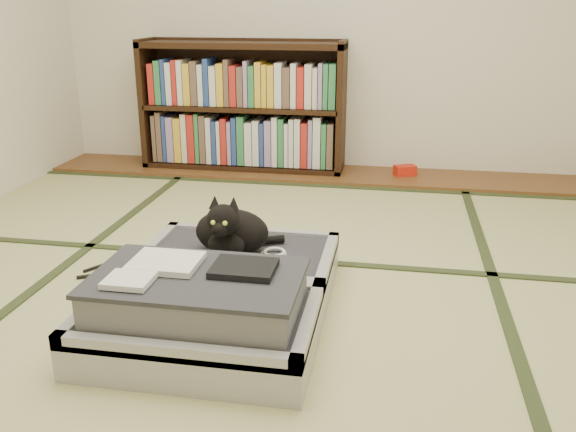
# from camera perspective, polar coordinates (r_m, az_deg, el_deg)

# --- Properties ---
(floor) EXTENTS (4.50, 4.50, 0.00)m
(floor) POSITION_cam_1_polar(r_m,az_deg,el_deg) (2.63, -2.44, -7.56)
(floor) COLOR #CBCA87
(floor) RESTS_ON ground
(wood_strip) EXTENTS (4.00, 0.50, 0.02)m
(wood_strip) POSITION_cam_1_polar(r_m,az_deg,el_deg) (4.48, 3.12, 3.99)
(wood_strip) COLOR brown
(wood_strip) RESTS_ON ground
(red_item) EXTENTS (0.17, 0.14, 0.07)m
(red_item) POSITION_cam_1_polar(r_m,az_deg,el_deg) (4.47, 10.89, 4.22)
(red_item) COLOR red
(red_item) RESTS_ON wood_strip
(tatami_borders) EXTENTS (4.00, 4.50, 0.01)m
(tatami_borders) POSITION_cam_1_polar(r_m,az_deg,el_deg) (3.07, -0.44, -3.41)
(tatami_borders) COLOR #2D381E
(tatami_borders) RESTS_ON ground
(bookcase) EXTENTS (1.49, 0.34, 0.96)m
(bookcase) POSITION_cam_1_polar(r_m,az_deg,el_deg) (4.56, -4.24, 9.92)
(bookcase) COLOR black
(bookcase) RESTS_ON wood_strip
(suitcase) EXTENTS (0.83, 1.11, 0.33)m
(suitcase) POSITION_cam_1_polar(r_m,az_deg,el_deg) (2.41, -6.65, -7.31)
(suitcase) COLOR #ACACB1
(suitcase) RESTS_ON floor
(cat) EXTENTS (0.37, 0.37, 0.30)m
(cat) POSITION_cam_1_polar(r_m,az_deg,el_deg) (2.61, -5.40, -1.46)
(cat) COLOR black
(cat) RESTS_ON suitcase
(cable_coil) EXTENTS (0.11, 0.11, 0.03)m
(cable_coil) POSITION_cam_1_polar(r_m,az_deg,el_deg) (2.63, -1.34, -3.52)
(cable_coil) COLOR white
(cable_coil) RESTS_ON suitcase
(hanger) EXTENTS (0.36, 0.26, 0.01)m
(hanger) POSITION_cam_1_polar(r_m,az_deg,el_deg) (2.98, -15.46, -4.85)
(hanger) COLOR black
(hanger) RESTS_ON floor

